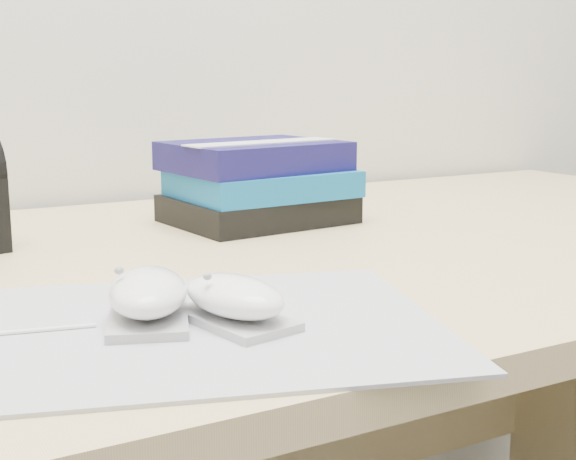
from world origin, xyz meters
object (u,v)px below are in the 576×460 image
book_stack (258,183)px  desk (261,416)px  mouse_rear (148,296)px  mouse_front (234,300)px

book_stack → desk: bearing=-115.5°
mouse_rear → mouse_front: (0.06, -0.04, -0.00)m
mouse_rear → book_stack: book_stack is taller
desk → mouse_front: (-0.18, -0.31, 0.26)m
desk → mouse_front: 0.44m
mouse_rear → book_stack: 0.45m
mouse_rear → desk: bearing=48.8°
mouse_rear → mouse_front: 0.07m
desk → book_stack: 0.30m
mouse_front → book_stack: (0.22, 0.39, 0.03)m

